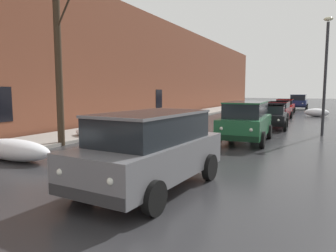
{
  "coord_description": "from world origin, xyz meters",
  "views": [
    {
      "loc": [
        5.02,
        0.89,
        2.33
      ],
      "look_at": [
        0.35,
        10.23,
        1.14
      ],
      "focal_mm": 33.45,
      "sensor_mm": 36.0,
      "label": 1
    }
  ],
  "objects_px": {
    "bare_tree_second_along_sidewalk": "(59,53)",
    "street_lamp_post": "(326,70)",
    "suv_green_parked_kerbside_close": "(246,120)",
    "suv_darkblue_at_far_intersection": "(298,101)",
    "sedan_maroon_parked_far_down_block": "(278,110)",
    "sedan_red_queued_behind_truck": "(285,106)",
    "suv_grey_approaching_near_lane": "(151,147)",
    "sedan_black_parked_kerbside_mid": "(271,116)"
  },
  "relations": [
    {
      "from": "street_lamp_post",
      "to": "sedan_red_queued_behind_truck",
      "type": "bearing_deg",
      "value": 102.63
    },
    {
      "from": "bare_tree_second_along_sidewalk",
      "to": "sedan_red_queued_behind_truck",
      "type": "height_order",
      "value": "bare_tree_second_along_sidewalk"
    },
    {
      "from": "suv_green_parked_kerbside_close",
      "to": "sedan_black_parked_kerbside_mid",
      "type": "distance_m",
      "value": 5.93
    },
    {
      "from": "suv_grey_approaching_near_lane",
      "to": "sedan_red_queued_behind_truck",
      "type": "relative_size",
      "value": 1.06
    },
    {
      "from": "suv_grey_approaching_near_lane",
      "to": "suv_darkblue_at_far_intersection",
      "type": "relative_size",
      "value": 1.04
    },
    {
      "from": "sedan_maroon_parked_far_down_block",
      "to": "suv_darkblue_at_far_intersection",
      "type": "bearing_deg",
      "value": 88.34
    },
    {
      "from": "suv_grey_approaching_near_lane",
      "to": "sedan_maroon_parked_far_down_block",
      "type": "height_order",
      "value": "suv_grey_approaching_near_lane"
    },
    {
      "from": "suv_grey_approaching_near_lane",
      "to": "sedan_maroon_parked_far_down_block",
      "type": "distance_m",
      "value": 20.24
    },
    {
      "from": "sedan_maroon_parked_far_down_block",
      "to": "sedan_red_queued_behind_truck",
      "type": "height_order",
      "value": "same"
    },
    {
      "from": "suv_darkblue_at_far_intersection",
      "to": "sedan_black_parked_kerbside_mid",
      "type": "bearing_deg",
      "value": -90.11
    },
    {
      "from": "suv_darkblue_at_far_intersection",
      "to": "street_lamp_post",
      "type": "distance_m",
      "value": 24.0
    },
    {
      "from": "suv_green_parked_kerbside_close",
      "to": "suv_darkblue_at_far_intersection",
      "type": "distance_m",
      "value": 27.46
    },
    {
      "from": "bare_tree_second_along_sidewalk",
      "to": "sedan_black_parked_kerbside_mid",
      "type": "xyz_separation_m",
      "value": [
        6.93,
        10.43,
        -3.09
      ]
    },
    {
      "from": "suv_darkblue_at_far_intersection",
      "to": "sedan_maroon_parked_far_down_block",
      "type": "bearing_deg",
      "value": -91.66
    },
    {
      "from": "suv_green_parked_kerbside_close",
      "to": "sedan_red_queued_behind_truck",
      "type": "relative_size",
      "value": 1.07
    },
    {
      "from": "suv_darkblue_at_far_intersection",
      "to": "suv_green_parked_kerbside_close",
      "type": "bearing_deg",
      "value": -90.51
    },
    {
      "from": "bare_tree_second_along_sidewalk",
      "to": "sedan_black_parked_kerbside_mid",
      "type": "relative_size",
      "value": 1.82
    },
    {
      "from": "suv_grey_approaching_near_lane",
      "to": "street_lamp_post",
      "type": "xyz_separation_m",
      "value": [
        3.57,
        11.65,
        2.35
      ]
    },
    {
      "from": "bare_tree_second_along_sidewalk",
      "to": "sedan_maroon_parked_far_down_block",
      "type": "relative_size",
      "value": 1.73
    },
    {
      "from": "sedan_black_parked_kerbside_mid",
      "to": "street_lamp_post",
      "type": "relative_size",
      "value": 0.67
    },
    {
      "from": "suv_grey_approaching_near_lane",
      "to": "sedan_black_parked_kerbside_mid",
      "type": "relative_size",
      "value": 1.13
    },
    {
      "from": "bare_tree_second_along_sidewalk",
      "to": "sedan_red_queued_behind_truck",
      "type": "xyz_separation_m",
      "value": [
        6.22,
        24.45,
        -3.09
      ]
    },
    {
      "from": "sedan_black_parked_kerbside_mid",
      "to": "street_lamp_post",
      "type": "xyz_separation_m",
      "value": [
        2.92,
        -2.17,
        2.59
      ]
    },
    {
      "from": "sedan_black_parked_kerbside_mid",
      "to": "sedan_red_queued_behind_truck",
      "type": "height_order",
      "value": "same"
    },
    {
      "from": "sedan_red_queued_behind_truck",
      "to": "street_lamp_post",
      "type": "bearing_deg",
      "value": -77.37
    },
    {
      "from": "suv_green_parked_kerbside_close",
      "to": "suv_darkblue_at_far_intersection",
      "type": "height_order",
      "value": "same"
    },
    {
      "from": "sedan_maroon_parked_far_down_block",
      "to": "sedan_red_queued_behind_truck",
      "type": "bearing_deg",
      "value": 92.35
    },
    {
      "from": "bare_tree_second_along_sidewalk",
      "to": "sedan_black_parked_kerbside_mid",
      "type": "distance_m",
      "value": 12.9
    },
    {
      "from": "sedan_maroon_parked_far_down_block",
      "to": "street_lamp_post",
      "type": "height_order",
      "value": "street_lamp_post"
    },
    {
      "from": "suv_green_parked_kerbside_close",
      "to": "sedan_black_parked_kerbside_mid",
      "type": "relative_size",
      "value": 1.13
    },
    {
      "from": "sedan_black_parked_kerbside_mid",
      "to": "street_lamp_post",
      "type": "height_order",
      "value": "street_lamp_post"
    },
    {
      "from": "bare_tree_second_along_sidewalk",
      "to": "street_lamp_post",
      "type": "bearing_deg",
      "value": 40.02
    },
    {
      "from": "suv_grey_approaching_near_lane",
      "to": "sedan_black_parked_kerbside_mid",
      "type": "bearing_deg",
      "value": 87.29
    },
    {
      "from": "suv_grey_approaching_near_lane",
      "to": "bare_tree_second_along_sidewalk",
      "type": "bearing_deg",
      "value": 151.64
    },
    {
      "from": "bare_tree_second_along_sidewalk",
      "to": "street_lamp_post",
      "type": "xyz_separation_m",
      "value": [
        9.84,
        8.26,
        -0.51
      ]
    },
    {
      "from": "sedan_black_parked_kerbside_mid",
      "to": "sedan_maroon_parked_far_down_block",
      "type": "bearing_deg",
      "value": 93.55
    },
    {
      "from": "bare_tree_second_along_sidewalk",
      "to": "suv_darkblue_at_far_intersection",
      "type": "distance_m",
      "value": 32.85
    },
    {
      "from": "suv_grey_approaching_near_lane",
      "to": "suv_green_parked_kerbside_close",
      "type": "height_order",
      "value": "same"
    },
    {
      "from": "suv_grey_approaching_near_lane",
      "to": "street_lamp_post",
      "type": "height_order",
      "value": "street_lamp_post"
    },
    {
      "from": "street_lamp_post",
      "to": "sedan_black_parked_kerbside_mid",
      "type": "bearing_deg",
      "value": 143.38
    },
    {
      "from": "sedan_maroon_parked_far_down_block",
      "to": "sedan_red_queued_behind_truck",
      "type": "distance_m",
      "value": 7.6
    },
    {
      "from": "suv_grey_approaching_near_lane",
      "to": "sedan_black_parked_kerbside_mid",
      "type": "xyz_separation_m",
      "value": [
        0.65,
        13.82,
        -0.24
      ]
    }
  ]
}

